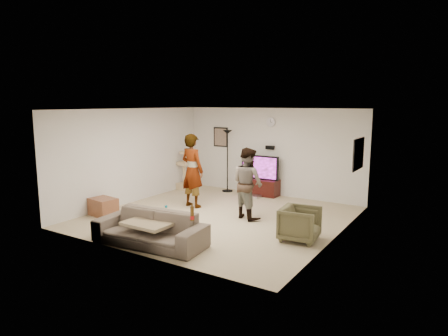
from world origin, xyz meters
The scene contains 24 objects.
floor centered at (0.00, 0.00, -0.01)m, with size 5.50×5.50×0.02m, color beige.
ceiling centered at (0.00, 0.00, 2.51)m, with size 5.50×5.50×0.02m, color white.
wall_back centered at (0.00, 2.75, 1.25)m, with size 5.50×0.04×2.50m, color white.
wall_front centered at (0.00, -2.75, 1.25)m, with size 5.50×0.04×2.50m, color white.
wall_left centered at (-2.75, 0.00, 1.25)m, with size 0.04×5.50×2.50m, color white.
wall_right centered at (2.75, 0.00, 1.25)m, with size 0.04×5.50×2.50m, color white.
wall_clock centered at (0.00, 2.72, 2.10)m, with size 0.26×0.26×0.04m, color silver.
wall_speaker centered at (0.00, 2.69, 1.38)m, with size 0.25×0.10×0.10m, color black.
picture_back centered at (-1.70, 2.73, 1.60)m, with size 0.42×0.03×0.52m, color #776457.
picture_right centered at (2.73, 1.60, 1.50)m, with size 0.03×0.78×0.62m, color yellow.
tv_stand centered at (-0.22, 2.50, 0.24)m, with size 1.13×0.45×0.47m, color black.
console_box centered at (-0.22, 2.11, 0.04)m, with size 0.40×0.30×0.07m, color silver.
tv centered at (-0.22, 2.50, 0.81)m, with size 1.15×0.08×0.68m, color black.
tv_screen centered at (-0.22, 2.46, 0.81)m, with size 1.06×0.01×0.60m, color #C627D3.
floor_lamp centered at (-1.26, 2.42, 0.92)m, with size 0.32×0.32×1.84m, color black.
cat_tree centered at (-2.53, 1.95, 0.60)m, with size 0.38×0.38×1.19m, color #CCB485.
person_left centered at (-1.08, 0.42, 0.94)m, with size 0.69×0.45×1.88m, color gray.
person_right centered at (0.61, 0.27, 0.82)m, with size 0.80×0.62×1.65m, color navy.
sofa centered at (-0.09, -2.26, 0.31)m, with size 2.16×0.84×0.63m, color brown.
throw_blanket centered at (-0.09, -2.26, 0.43)m, with size 0.90×0.70×0.06m, color tan.
beer_bottle centered at (0.91, -2.26, 0.75)m, with size 0.06×0.06×0.25m, color #52330D.
armchair centered at (2.21, -0.53, 0.33)m, with size 0.71×0.73×0.66m, color #4D4A30.
side_table centered at (-2.40, -1.36, 0.21)m, with size 0.62×0.46×0.41m, color brown.
toy_ball centered at (-1.57, -0.05, 0.04)m, with size 0.07×0.07×0.07m, color #077690.
Camera 1 is at (4.90, -7.60, 2.65)m, focal length 31.91 mm.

